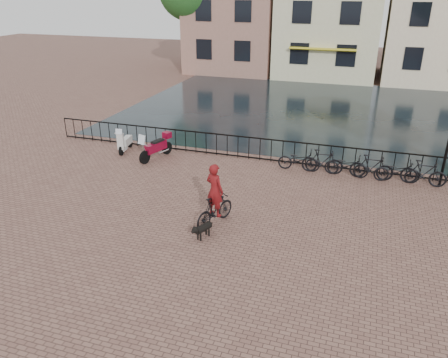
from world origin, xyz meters
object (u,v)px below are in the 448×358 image
(dog, at_px, (203,230))
(cyclist, at_px, (215,198))
(motorcycle, at_px, (156,144))
(scooter, at_px, (125,138))

(dog, bearing_deg, cyclist, 109.39)
(motorcycle, bearing_deg, dog, -35.85)
(dog, xyz_separation_m, scooter, (-6.10, 5.99, 0.37))
(motorcycle, xyz_separation_m, scooter, (-1.77, 0.44, -0.03))
(cyclist, xyz_separation_m, motorcycle, (-4.37, 4.65, -0.25))
(dog, bearing_deg, scooter, 158.14)
(cyclist, height_order, scooter, cyclist)
(cyclist, xyz_separation_m, scooter, (-6.15, 5.09, -0.28))
(motorcycle, relative_size, scooter, 1.36)
(cyclist, relative_size, motorcycle, 1.25)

